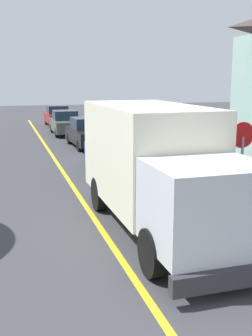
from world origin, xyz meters
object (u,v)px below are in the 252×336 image
(box_truck, at_px, (156,163))
(stop_sign, at_px, (242,148))
(parked_car_mid, at_px, (87,133))
(parked_car_far, at_px, (65,123))
(parked_car_near, at_px, (115,153))
(parked_car_furthest, at_px, (58,116))

(box_truck, xyz_separation_m, stop_sign, (3.08, 0.97, 0.09))
(parked_car_mid, bearing_deg, parked_car_far, 94.22)
(parked_car_near, height_order, parked_car_mid, same)
(parked_car_mid, height_order, parked_car_far, same)
(parked_car_near, distance_m, parked_car_mid, 6.84)
(parked_car_mid, bearing_deg, box_truck, -93.76)
(parked_car_mid, bearing_deg, stop_sign, -80.36)
(parked_car_near, bearing_deg, parked_car_far, 91.19)
(parked_car_furthest, bearing_deg, parked_car_near, -89.70)
(parked_car_near, xyz_separation_m, parked_car_mid, (0.17, 6.84, 0.00))
(parked_car_near, distance_m, stop_sign, 6.52)
(stop_sign, bearing_deg, box_truck, -162.50)
(parked_car_far, bearing_deg, stop_sign, -82.03)
(box_truck, height_order, parked_car_far, box_truck)
(parked_car_near, xyz_separation_m, parked_car_furthest, (-0.10, 18.17, 0.00))
(box_truck, bearing_deg, parked_car_far, 88.60)
(parked_car_mid, height_order, parked_car_furthest, same)
(parked_car_far, xyz_separation_m, stop_sign, (2.61, -18.62, 1.06))
(parked_car_near, height_order, parked_car_furthest, same)
(parked_car_mid, relative_size, parked_car_furthest, 1.01)
(parked_car_near, bearing_deg, box_truck, -96.07)
(box_truck, height_order, parked_car_furthest, box_truck)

